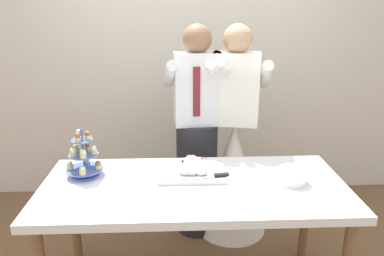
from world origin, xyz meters
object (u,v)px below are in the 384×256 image
object	(u,v)px
dessert_table	(194,195)
person_bride	(233,164)
main_cake_tray	(192,168)
person_groom	(197,145)
plate_stack	(293,175)
cupcake_stand	(84,158)

from	to	relation	value
dessert_table	person_bride	size ratio (longest dim) A/B	1.08
main_cake_tray	person_groom	size ratio (longest dim) A/B	0.26
plate_stack	person_bride	bearing A→B (deg)	108.90
cupcake_stand	dessert_table	bearing A→B (deg)	-12.11
plate_stack	person_bride	distance (m)	0.78
person_groom	person_bride	bearing A→B (deg)	-2.11
dessert_table	person_bride	xyz separation A→B (m)	(0.35, 0.71, -0.12)
cupcake_stand	plate_stack	world-z (taller)	cupcake_stand
cupcake_stand	main_cake_tray	xyz separation A→B (m)	(0.66, -0.01, -0.08)
main_cake_tray	plate_stack	world-z (taller)	main_cake_tray
plate_stack	person_bride	size ratio (longest dim) A/B	0.11
main_cake_tray	person_bride	xyz separation A→B (m)	(0.35, 0.58, -0.23)
plate_stack	person_groom	xyz separation A→B (m)	(-0.53, 0.72, -0.07)
cupcake_stand	person_groom	world-z (taller)	person_groom
main_cake_tray	dessert_table	bearing A→B (deg)	-86.64
plate_stack	person_groom	distance (m)	0.90
plate_stack	person_groom	bearing A→B (deg)	126.49
dessert_table	person_bride	bearing A→B (deg)	63.96
person_groom	person_bride	world-z (taller)	same
person_groom	person_bride	distance (m)	0.33
person_bride	plate_stack	bearing A→B (deg)	-71.10
cupcake_stand	person_groom	distance (m)	0.94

